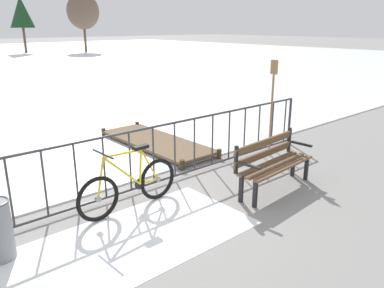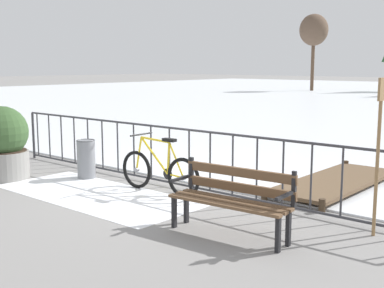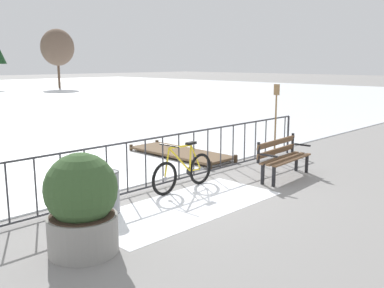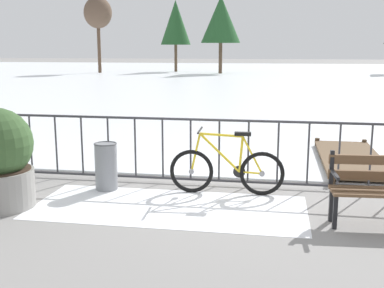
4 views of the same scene
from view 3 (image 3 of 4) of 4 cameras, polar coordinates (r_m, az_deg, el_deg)
name	(u,v)px [view 3 (image 3 of 4)]	position (r m, az deg, el deg)	size (l,w,h in m)	color
ground_plane	(171,185)	(9.13, -2.75, -5.36)	(160.00, 160.00, 0.00)	gray
snow_patch	(185,206)	(7.80, -0.88, -8.18)	(3.74, 1.61, 0.01)	white
railing_fence	(171,159)	(9.00, -2.79, -1.94)	(9.06, 0.06, 1.07)	#38383D
bicycle_near_railing	(183,172)	(8.70, -1.13, -3.67)	(1.71, 0.52, 0.97)	black
park_bench	(282,155)	(9.77, 11.82, -1.43)	(1.63, 0.59, 0.89)	brown
planter_with_shrub	(82,204)	(5.97, -14.34, -7.71)	(0.97, 0.97, 1.37)	gray
trash_bin	(109,192)	(7.50, -10.83, -6.20)	(0.35, 0.35, 0.73)	gray
oar_upright	(276,117)	(11.41, 10.98, 3.52)	(0.04, 0.16, 1.98)	#937047
wooden_dock	(180,152)	(11.76, -1.56, -1.11)	(1.10, 3.15, 0.20)	brown
tree_far_west	(57,47)	(44.28, -17.33, 12.06)	(3.15, 3.15, 5.66)	brown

